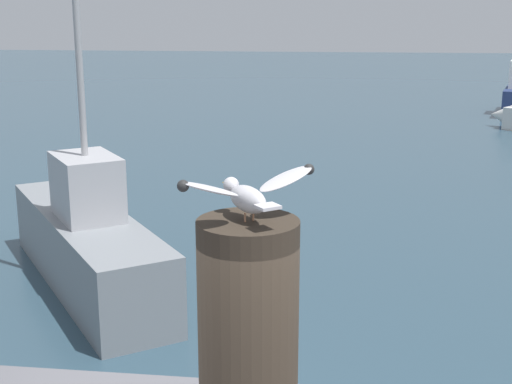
{
  "coord_description": "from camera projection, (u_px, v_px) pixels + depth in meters",
  "views": [
    {
      "loc": [
        0.68,
        -3.08,
        3.37
      ],
      "look_at": [
        0.33,
        -0.26,
        2.64
      ],
      "focal_mm": 49.86,
      "sensor_mm": 36.0,
      "label": 1
    }
  ],
  "objects": [
    {
      "name": "mooring_post",
      "position": [
        248.0,
        336.0,
        2.83
      ],
      "size": [
        0.4,
        0.4,
        0.96
      ],
      "primitive_type": "cylinder",
      "color": "#382D23",
      "rests_on": "harbor_quay"
    },
    {
      "name": "seagull",
      "position": [
        247.0,
        192.0,
        2.69
      ],
      "size": [
        0.52,
        0.44,
        0.19
      ],
      "color": "tan",
      "rests_on": "mooring_post"
    },
    {
      "name": "boat_grey",
      "position": [
        81.0,
        236.0,
        9.12
      ],
      "size": [
        3.5,
        4.38,
        4.79
      ],
      "color": "gray",
      "rests_on": "ground_plane"
    }
  ]
}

